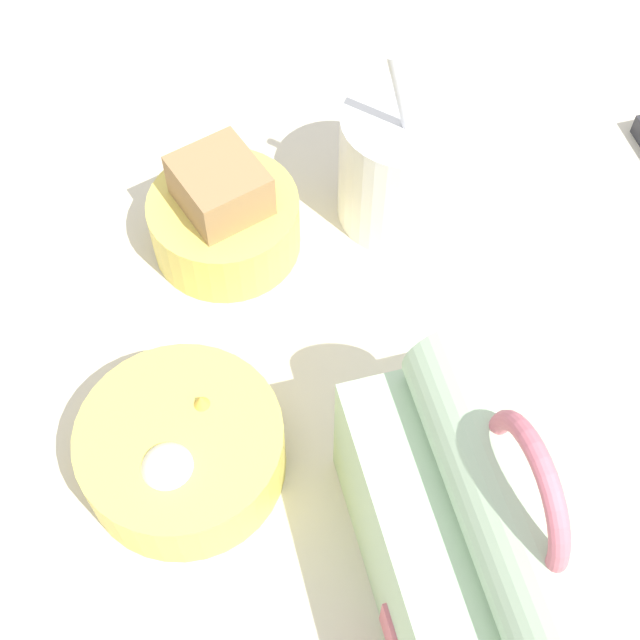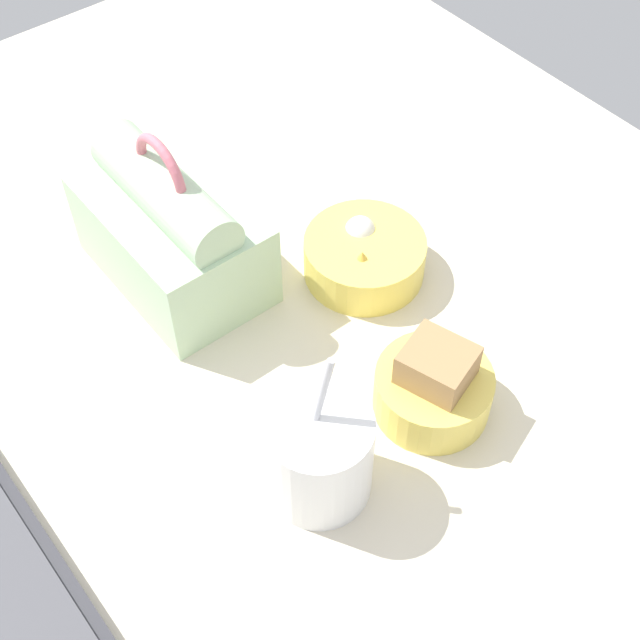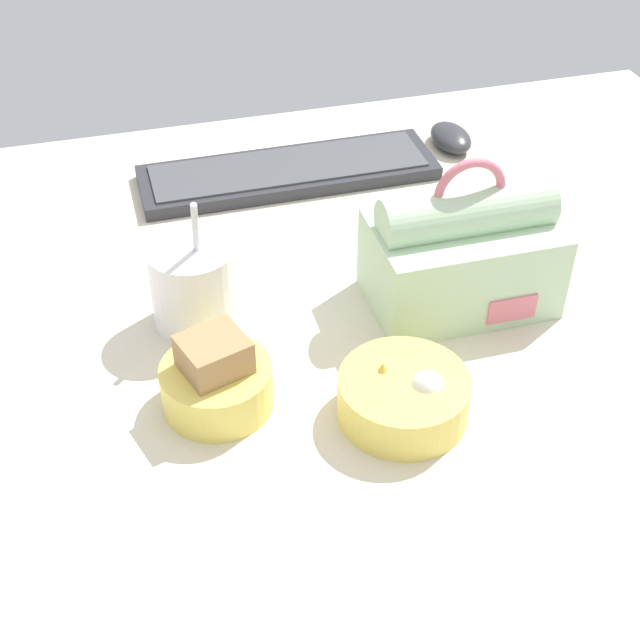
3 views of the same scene
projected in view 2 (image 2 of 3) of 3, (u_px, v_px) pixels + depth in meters
The scene contains 5 objects.
desk_surface at pixel (303, 362), 90.17cm from camera, with size 140.00×110.00×2.00cm.
lunch_bag at pixel (172, 230), 91.51cm from camera, with size 20.29×13.14×18.37cm.
soup_cup at pixel (319, 454), 76.27cm from camera, with size 9.42×9.42×16.36cm.
bento_bowl_sandwich at pixel (433, 387), 83.13cm from camera, with size 11.15×11.15×8.42cm.
bento_bowl_snacks at pixel (364, 256), 94.71cm from camera, with size 13.00×13.00×5.78cm.
Camera 2 is at (-43.26, 32.30, 73.36)cm, focal length 50.00 mm.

